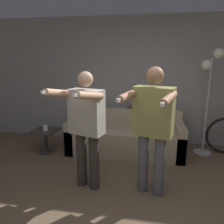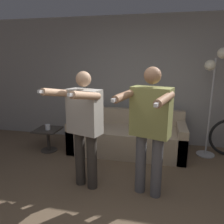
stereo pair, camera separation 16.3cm
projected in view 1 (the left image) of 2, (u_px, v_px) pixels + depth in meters
wall_back at (140, 81)px, 4.54m from camera, size 10.00×0.05×2.60m
couch at (125, 137)px, 4.23m from camera, size 2.15×0.85×0.78m
person_left at (86, 123)px, 2.88m from camera, size 0.65×0.77×1.62m
person_right at (152, 123)px, 2.73m from camera, size 0.68×0.78×1.68m
cat at (139, 105)px, 4.36m from camera, size 0.42×0.12×0.18m
floor_lamp at (211, 78)px, 3.85m from camera, size 0.36×0.32×1.95m
side_table at (46, 136)px, 4.17m from camera, size 0.45×0.45×0.45m
cup at (45, 128)px, 4.09m from camera, size 0.09×0.09×0.10m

